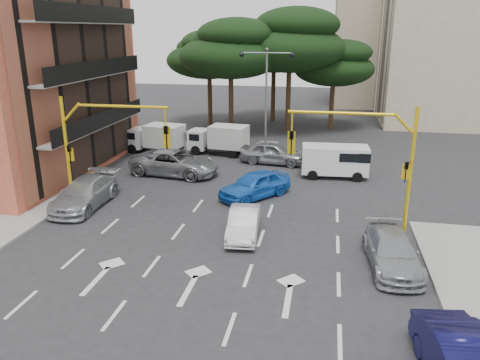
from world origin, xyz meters
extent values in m
plane|color=#28282B|center=(0.00, 0.00, 0.00)|extent=(120.00, 120.00, 0.00)
cube|color=gray|center=(0.00, 16.00, 0.07)|extent=(1.40, 6.00, 0.15)
cube|color=black|center=(-10.44, 8.00, 6.00)|extent=(0.12, 14.72, 11.20)
cube|color=black|center=(9.94, 32.00, 8.50)|extent=(0.12, 11.04, 16.20)
cube|color=#BCB08D|center=(13.00, 44.00, 8.00)|extent=(16.00, 12.00, 16.00)
cube|color=black|center=(4.94, 44.00, 7.50)|extent=(0.12, 11.04, 14.20)
cylinder|color=#382616|center=(-4.00, 22.00, 2.48)|extent=(0.44, 0.44, 4.95)
ellipsoid|color=black|center=(-4.00, 22.00, 6.93)|extent=(9.15, 9.15, 3.87)
ellipsoid|color=black|center=(-3.40, 21.60, 8.80)|extent=(6.86, 6.86, 2.86)
ellipsoid|color=black|center=(-4.50, 22.30, 8.25)|extent=(6.07, 6.07, 2.64)
cylinder|color=#382616|center=(1.00, 24.00, 2.70)|extent=(0.44, 0.44, 5.40)
ellipsoid|color=black|center=(1.00, 24.00, 7.56)|extent=(9.98, 9.98, 4.22)
ellipsoid|color=black|center=(1.60, 23.60, 9.60)|extent=(7.49, 7.49, 3.12)
ellipsoid|color=black|center=(0.50, 24.30, 9.00)|extent=(6.62, 6.62, 2.88)
cylinder|color=#382616|center=(-7.00, 26.00, 2.25)|extent=(0.44, 0.44, 4.50)
ellipsoid|color=black|center=(-7.00, 26.00, 6.30)|extent=(8.32, 8.32, 3.52)
ellipsoid|color=black|center=(-6.40, 25.60, 8.00)|extent=(6.24, 6.24, 2.60)
ellipsoid|color=black|center=(-7.50, 26.30, 7.50)|extent=(5.52, 5.52, 2.40)
cylinder|color=#382616|center=(5.00, 26.00, 2.02)|extent=(0.44, 0.44, 4.05)
ellipsoid|color=black|center=(5.00, 26.00, 5.67)|extent=(7.49, 7.49, 3.17)
ellipsoid|color=black|center=(5.60, 25.60, 7.20)|extent=(5.62, 5.62, 2.34)
ellipsoid|color=black|center=(4.50, 26.30, 6.75)|extent=(4.97, 4.97, 2.16)
cylinder|color=#382616|center=(-1.00, 29.00, 2.48)|extent=(0.44, 0.44, 4.95)
ellipsoid|color=black|center=(-1.00, 29.00, 6.93)|extent=(9.15, 9.15, 3.87)
ellipsoid|color=black|center=(-0.40, 28.60, 8.80)|extent=(6.86, 6.86, 2.86)
ellipsoid|color=black|center=(-1.50, 29.30, 8.25)|extent=(6.07, 6.07, 2.64)
cylinder|color=yellow|center=(8.60, 2.00, 3.00)|extent=(0.18, 0.18, 6.00)
cylinder|color=yellow|center=(8.05, 2.00, 5.25)|extent=(0.95, 0.14, 0.95)
cylinder|color=yellow|center=(5.30, 2.00, 5.60)|extent=(4.80, 0.14, 0.14)
cylinder|color=yellow|center=(3.10, 2.00, 5.15)|extent=(0.08, 0.08, 0.90)
imported|color=black|center=(3.10, 2.00, 4.10)|extent=(0.20, 0.24, 1.20)
cube|color=yellow|center=(3.10, 2.08, 4.10)|extent=(0.36, 0.06, 1.10)
imported|color=black|center=(8.38, 1.85, 3.00)|extent=(0.16, 0.20, 1.00)
cube|color=yellow|center=(8.38, 1.95, 3.00)|extent=(0.35, 0.08, 0.70)
cylinder|color=yellow|center=(-8.60, 2.00, 3.00)|extent=(0.18, 0.18, 6.00)
cylinder|color=yellow|center=(-8.05, 2.00, 5.25)|extent=(0.95, 0.14, 0.95)
cylinder|color=yellow|center=(-5.30, 2.00, 5.60)|extent=(4.80, 0.14, 0.14)
cylinder|color=yellow|center=(-3.10, 2.00, 5.15)|extent=(0.08, 0.08, 0.90)
imported|color=black|center=(-3.10, 2.00, 4.10)|extent=(0.20, 0.24, 1.20)
cube|color=yellow|center=(-3.10, 2.08, 4.10)|extent=(0.36, 0.06, 1.10)
imported|color=black|center=(-8.38, 1.85, 3.00)|extent=(0.16, 0.20, 1.00)
cube|color=yellow|center=(-8.38, 1.95, 3.00)|extent=(0.35, 0.08, 0.70)
cylinder|color=slate|center=(0.00, 16.00, 3.90)|extent=(0.16, 0.16, 7.50)
cylinder|color=slate|center=(-0.90, 16.00, 7.55)|extent=(1.80, 0.10, 0.10)
sphere|color=black|center=(-1.90, 16.00, 7.40)|extent=(0.36, 0.36, 0.36)
cylinder|color=slate|center=(0.90, 16.00, 7.55)|extent=(1.80, 0.10, 0.10)
sphere|color=black|center=(1.90, 16.00, 7.40)|extent=(0.36, 0.36, 0.36)
sphere|color=slate|center=(0.00, 16.00, 7.80)|extent=(0.24, 0.24, 0.24)
imported|color=silver|center=(1.16, 0.15, 0.63)|extent=(1.67, 3.95, 1.27)
imported|color=blue|center=(0.85, 5.42, 0.77)|extent=(4.22, 4.68, 1.54)
imported|color=#A2A5AA|center=(-8.00, 2.27, 0.76)|extent=(2.18, 5.25, 1.52)
imported|color=gray|center=(-5.05, 8.80, 0.81)|extent=(6.13, 3.38, 1.62)
imported|color=gray|center=(1.00, 12.71, 0.80)|extent=(4.88, 2.42, 1.60)
imported|color=#979A9F|center=(7.60, -1.68, 0.67)|extent=(2.29, 4.79, 1.35)
camera|label=1|loc=(4.74, -19.61, 9.24)|focal=35.00mm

